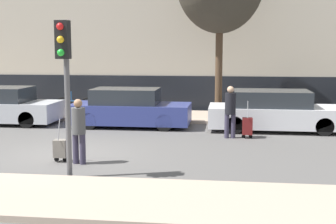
{
  "coord_description": "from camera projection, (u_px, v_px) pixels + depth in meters",
  "views": [
    {
      "loc": [
        4.3,
        -11.96,
        2.84
      ],
      "look_at": [
        2.53,
        1.8,
        0.95
      ],
      "focal_mm": 50.0,
      "sensor_mm": 36.0,
      "label": 1
    }
  ],
  "objects": [
    {
      "name": "parked_car_0",
      "position": [
        3.0,
        106.0,
        17.74
      ],
      "size": [
        4.14,
        1.89,
        1.39
      ],
      "color": "#B7BABF",
      "rests_on": "ground_plane"
    },
    {
      "name": "trolley_right",
      "position": [
        247.0,
        126.0,
        14.85
      ],
      "size": [
        0.34,
        0.29,
        1.2
      ],
      "color": "maroon",
      "rests_on": "ground_plane"
    },
    {
      "name": "trolley_left",
      "position": [
        61.0,
        149.0,
        11.76
      ],
      "size": [
        0.34,
        0.29,
        1.1
      ],
      "color": "slate",
      "rests_on": "ground_plane"
    },
    {
      "name": "parked_car_1",
      "position": [
        129.0,
        109.0,
        17.02
      ],
      "size": [
        4.32,
        1.77,
        1.4
      ],
      "color": "navy",
      "rests_on": "ground_plane"
    },
    {
      "name": "sidewalk_far",
      "position": [
        124.0,
        115.0,
        19.55
      ],
      "size": [
        28.0,
        3.0,
        0.12
      ],
      "color": "tan",
      "rests_on": "ground_plane"
    },
    {
      "name": "pedestrian_left",
      "position": [
        79.0,
        128.0,
        11.48
      ],
      "size": [
        0.34,
        0.34,
        1.62
      ],
      "rotation": [
        0.0,
        0.0,
        -0.26
      ],
      "color": "#383347",
      "rests_on": "ground_plane"
    },
    {
      "name": "traffic_light",
      "position": [
        65.0,
        67.0,
        9.92
      ],
      "size": [
        0.28,
        0.47,
        3.42
      ],
      "color": "#515154",
      "rests_on": "ground_plane"
    },
    {
      "name": "ground_plane",
      "position": [
        67.0,
        154.0,
        12.68
      ],
      "size": [
        80.0,
        80.0,
        0.0
      ],
      "primitive_type": "plane",
      "color": "#565451"
    },
    {
      "name": "pedestrian_right",
      "position": [
        230.0,
        109.0,
        14.8
      ],
      "size": [
        0.35,
        0.34,
        1.66
      ],
      "rotation": [
        0.0,
        0.0,
        3.23
      ],
      "color": "#383347",
      "rests_on": "ground_plane"
    },
    {
      "name": "parked_car_2",
      "position": [
        275.0,
        112.0,
        16.26
      ],
      "size": [
        4.69,
        1.92,
        1.4
      ],
      "color": "silver",
      "rests_on": "ground_plane"
    },
    {
      "name": "sidewalk_near",
      "position": [
        1.0,
        194.0,
        8.99
      ],
      "size": [
        28.0,
        2.5,
        0.12
      ],
      "color": "tan",
      "rests_on": "ground_plane"
    },
    {
      "name": "parked_bicycle",
      "position": [
        76.0,
        105.0,
        19.42
      ],
      "size": [
        1.77,
        0.06,
        0.96
      ],
      "color": "black",
      "rests_on": "sidewalk_far"
    }
  ]
}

